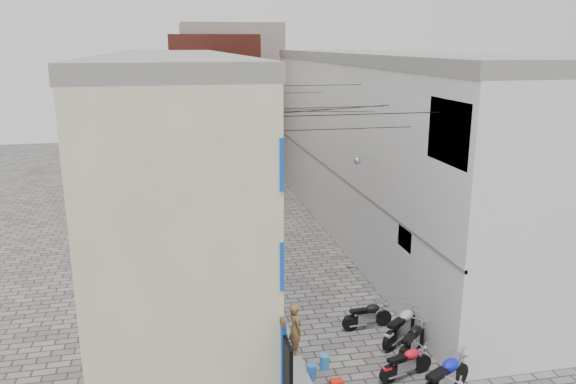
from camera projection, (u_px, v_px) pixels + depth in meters
plinth at (240, 240)px, 27.42m from camera, size 0.90×26.00×0.25m
building_left at (175, 154)px, 25.67m from camera, size 5.10×27.00×9.00m
building_right at (380, 146)px, 27.69m from camera, size 5.94×26.00×9.00m
building_far_brick_left at (214, 107)px, 40.37m from camera, size 6.00×6.00×10.00m
building_far_brick_right at (277, 116)px, 43.51m from camera, size 5.00×6.00×8.00m
building_far_concrete at (232, 92)px, 46.32m from camera, size 8.00×5.00×11.00m
far_shopfront at (248, 165)px, 39.09m from camera, size 2.00×0.30×2.40m
overhead_wires at (309, 106)px, 20.96m from camera, size 5.80×13.02×1.32m
motorcycle_c at (445, 375)px, 15.32m from camera, size 2.21×1.63×1.24m
motorcycle_d at (406, 362)px, 16.18m from camera, size 1.88×1.01×1.04m
motorcycle_e at (413, 339)px, 17.33m from camera, size 1.81×1.74×1.11m
motorcycle_f at (402, 324)px, 18.11m from camera, size 2.12×1.83×1.24m
motorcycle_g at (367, 314)px, 19.01m from camera, size 1.84×0.73×1.04m
person_a at (295, 329)px, 16.96m from camera, size 0.50×0.65×1.60m
person_b at (264, 279)px, 20.55m from camera, size 0.79×0.91×1.62m
water_jug_near at (312, 372)px, 16.19m from camera, size 0.32×0.32×0.45m
water_jug_far at (324, 362)px, 16.69m from camera, size 0.36×0.36×0.44m
red_crate at (337, 384)px, 15.82m from camera, size 0.36×0.28×0.22m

